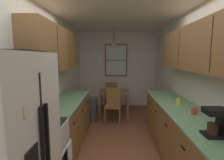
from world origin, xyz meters
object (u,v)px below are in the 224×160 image
Objects in this scene: dining_chair_near at (113,104)px; mug_spare at (179,101)px; dining_table at (114,95)px; table_serving_bowl at (116,90)px; trash_bin at (91,109)px; storage_canister at (49,108)px; coffee_maker at (218,122)px; dining_chair_far at (112,94)px; mug_by_coffeemaker at (194,111)px; microwave_over_range at (20,65)px.

dining_chair_near is 1.92m from mug_spare.
dining_table is 0.57m from dining_chair_near.
dining_chair_near is at bearing -98.41° from table_serving_bowl.
dining_table is at bearing 40.62° from trash_bin.
dining_chair_near is 4.99× the size of storage_canister.
dining_chair_far is at bearing 107.10° from coffee_maker.
mug_spare reaches higher than dining_chair_far.
dining_chair_far is 4.99× the size of storage_canister.
dining_table is 2.81m from mug_by_coffeemaker.
table_serving_bowl is (-1.04, 3.14, -0.29)m from coffee_maker.
dining_chair_far is at bearing 75.46° from storage_canister.
table_serving_bowl is (-1.11, 2.46, -0.19)m from mug_by_coffeemaker.
mug_spare is (1.12, -2.04, 0.36)m from dining_table.
coffee_maker is at bearing -17.79° from storage_canister.
storage_canister is (-0.30, -2.08, 0.67)m from trash_bin.
dining_table is (1.00, 3.04, -1.02)m from microwave_over_range.
mug_spare reaches higher than dining_table.
dining_chair_near is at bearing 66.65° from storage_canister.
storage_canister is 1.55× the size of mug_spare.
mug_by_coffeemaker is (1.23, -3.10, 0.44)m from dining_chair_far.
dining_chair_near is 2.25m from storage_canister.
mug_spare is (0.03, 1.18, -0.10)m from coffee_maker.
dining_chair_near and dining_chair_far have the same top height.
storage_canister is 2.09m from mug_spare.
table_serving_bowl is (0.13, -0.64, 0.26)m from dining_chair_far.
dining_table is 7.13× the size of mug_spare.
trash_bin is 3.39× the size of table_serving_bowl.
coffee_maker is at bearing -71.26° from dining_table.
mug_by_coffeemaker reaches higher than trash_bin.
trash_bin is 3.27m from coffee_maker.
microwave_over_range is at bearing -99.13° from trash_bin.
dining_chair_near is 0.56m from table_serving_bowl.
dining_chair_near is 8.35× the size of mug_by_coffeemaker.
dining_table is at bearing 71.02° from storage_canister.
dining_table is 2.35m from mug_spare.
coffee_maker reaches higher than mug_by_coffeemaker.
storage_canister reaches higher than mug_by_coffeemaker.
mug_by_coffeemaker is (1.75, -2.03, 0.62)m from trash_bin.
mug_spare is at bearing 15.18° from storage_canister.
table_serving_bowl reaches higher than trash_bin.
dining_chair_far reaches higher than dining_table.
mug_spare is at bearing -65.30° from dining_chair_far.
table_serving_bowl is at bearing -78.86° from dining_chair_far.
microwave_over_range is at bearing -108.13° from dining_table.
storage_canister is 1.67× the size of mug_by_coffeemaker.
storage_canister reaches higher than dining_chair_far.
microwave_over_range is 2.44m from mug_spare.
trash_bin is 2.22× the size of coffee_maker.
dining_chair_far is 4.72× the size of table_serving_bowl.
microwave_over_range reaches higher than mug_by_coffeemaker.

